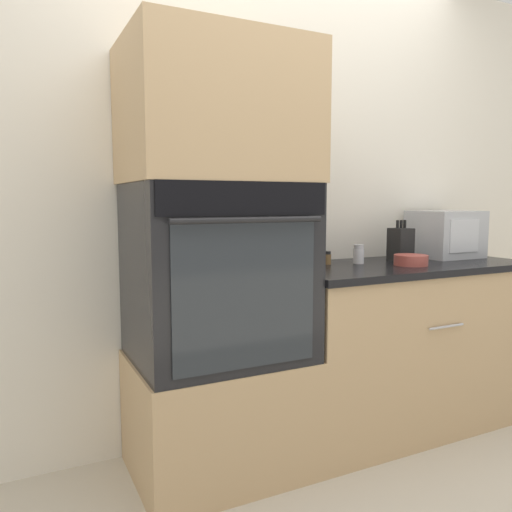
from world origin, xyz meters
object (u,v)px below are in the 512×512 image
at_px(condiment_jar_near, 327,258).
at_px(condiment_jar_mid, 305,255).
at_px(knife_block, 401,244).
at_px(bowl, 411,260).
at_px(microwave, 445,234).
at_px(condiment_jar_far, 359,254).
at_px(wall_oven, 218,272).

distance_m(condiment_jar_near, condiment_jar_mid, 0.11).
bearing_deg(condiment_jar_near, knife_block, -4.85).
distance_m(bowl, condiment_jar_near, 0.43).
relative_size(microwave, condiment_jar_far, 3.53).
height_order(microwave, knife_block, microwave).
bearing_deg(microwave, condiment_jar_far, -177.74).
xyz_separation_m(wall_oven, condiment_jar_mid, (0.59, 0.22, 0.03)).
distance_m(wall_oven, condiment_jar_near, 0.69).
relative_size(microwave, condiment_jar_near, 5.21).
relative_size(knife_block, condiment_jar_mid, 2.30).
bearing_deg(knife_block, bowl, -117.89).
distance_m(microwave, knife_block, 0.36).
distance_m(bowl, condiment_jar_far, 0.27).
relative_size(condiment_jar_mid, condiment_jar_far, 0.97).
distance_m(wall_oven, condiment_jar_far, 0.84).
height_order(condiment_jar_near, condiment_jar_far, condiment_jar_far).
bearing_deg(bowl, knife_block, 62.11).
height_order(bowl, condiment_jar_far, condiment_jar_far).
relative_size(microwave, knife_block, 1.58).
bearing_deg(condiment_jar_mid, bowl, -34.46).
bearing_deg(condiment_jar_far, condiment_jar_mid, 152.87).
bearing_deg(condiment_jar_far, condiment_jar_near, 163.94).
relative_size(condiment_jar_near, condiment_jar_mid, 0.70).
distance_m(wall_oven, bowl, 1.04).
distance_m(knife_block, bowl, 0.22).
bearing_deg(condiment_jar_near, bowl, -31.86).
relative_size(knife_block, condiment_jar_near, 3.29).
height_order(knife_block, condiment_jar_far, knife_block).
distance_m(condiment_jar_mid, condiment_jar_far, 0.28).
height_order(knife_block, bowl, knife_block).
bearing_deg(condiment_jar_near, condiment_jar_far, -16.06).
xyz_separation_m(condiment_jar_near, condiment_jar_mid, (-0.08, 0.08, 0.01)).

